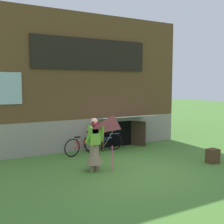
% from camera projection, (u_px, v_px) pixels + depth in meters
% --- Properties ---
extents(ground_plane, '(60.00, 60.00, 0.00)m').
position_uv_depth(ground_plane, '(131.00, 169.00, 8.41)').
color(ground_plane, '#4C7F33').
extents(log_house, '(8.19, 6.13, 5.37)m').
position_uv_depth(log_house, '(70.00, 83.00, 12.97)').
color(log_house, gray).
rests_on(log_house, ground_plane).
extents(person, '(0.61, 0.52, 1.62)m').
position_uv_depth(person, '(94.00, 149.00, 8.19)').
color(person, '#7F6B51').
rests_on(person, ground_plane).
extents(kite, '(0.96, 0.95, 1.66)m').
position_uv_depth(kite, '(114.00, 129.00, 7.82)').
color(kite, '#E54C7F').
rests_on(kite, ground_plane).
extents(bicycle_blue, '(1.55, 0.39, 0.72)m').
position_uv_depth(bicycle_blue, '(103.00, 142.00, 10.75)').
color(bicycle_blue, black).
rests_on(bicycle_blue, ground_plane).
extents(bicycle_red, '(1.53, 0.42, 0.72)m').
position_uv_depth(bicycle_red, '(82.00, 145.00, 10.14)').
color(bicycle_red, black).
rests_on(bicycle_red, ground_plane).
extents(wooden_crate, '(0.37, 0.32, 0.47)m').
position_uv_depth(wooden_crate, '(213.00, 156.00, 9.08)').
color(wooden_crate, '#4C331E').
rests_on(wooden_crate, ground_plane).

